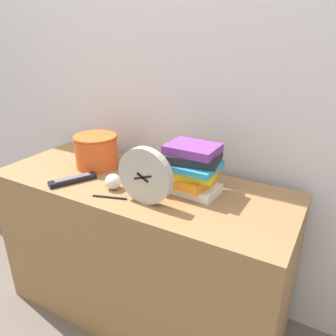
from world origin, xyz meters
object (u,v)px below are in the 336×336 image
(desk_clock, at_px, (145,176))
(tv_remote, at_px, (73,180))
(pen, at_px, (110,197))
(crumpled_paper_ball, at_px, (113,182))
(book_stack, at_px, (191,169))
(basket, at_px, (96,150))

(desk_clock, bearing_deg, tv_remote, -179.22)
(tv_remote, distance_m, pen, 0.23)
(tv_remote, xyz_separation_m, crumpled_paper_ball, (0.19, 0.04, 0.02))
(book_stack, relative_size, pen, 1.88)
(desk_clock, distance_m, pen, 0.18)
(desk_clock, relative_size, pen, 1.63)
(basket, xyz_separation_m, tv_remote, (0.02, -0.19, -0.07))
(basket, relative_size, pen, 1.52)
(pen, bearing_deg, crumpled_paper_ball, 117.50)
(basket, height_order, crumpled_paper_ball, basket)
(book_stack, bearing_deg, pen, -139.51)
(desk_clock, xyz_separation_m, basket, (-0.39, 0.18, -0.03))
(desk_clock, distance_m, basket, 0.43)
(tv_remote, bearing_deg, book_stack, 20.15)
(basket, distance_m, pen, 0.34)
(basket, bearing_deg, book_stack, -1.77)
(desk_clock, xyz_separation_m, book_stack, (0.10, 0.17, -0.01))
(basket, bearing_deg, tv_remote, -82.49)
(book_stack, xyz_separation_m, crumpled_paper_ball, (-0.28, -0.14, -0.07))
(desk_clock, height_order, pen, desk_clock)
(basket, relative_size, tv_remote, 1.03)
(crumpled_paper_ball, bearing_deg, pen, -62.50)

